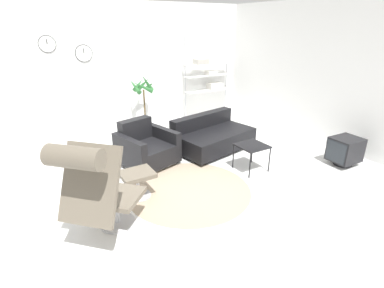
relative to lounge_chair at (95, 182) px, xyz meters
name	(u,v)px	position (x,y,z in m)	size (l,w,h in m)	color
ground_plane	(176,181)	(1.40, 0.82, -0.78)	(12.00, 12.00, 0.00)	white
wall_back	(111,69)	(1.40, 3.81, 0.62)	(12.00, 0.09, 2.80)	white
wall_right	(329,75)	(4.85, 0.82, 0.62)	(0.06, 12.00, 2.80)	white
round_rug	(189,190)	(1.44, 0.48, -0.78)	(1.87, 1.87, 0.01)	tan
lounge_chair	(95,182)	(0.00, 0.00, 0.00)	(1.12, 1.12, 1.30)	#BCBCC1
ottoman	(137,179)	(0.73, 0.72, -0.50)	(0.46, 0.39, 0.39)	#BCBCC1
armchair_red	(146,149)	(1.26, 1.68, -0.50)	(1.04, 1.03, 0.77)	silver
couch_low	(212,137)	(2.65, 1.63, -0.54)	(1.66, 1.16, 0.66)	black
side_table	(252,147)	(2.69, 0.53, -0.37)	(0.47, 0.47, 0.45)	black
crt_television	(345,150)	(4.23, -0.17, -0.51)	(0.52, 0.44, 0.50)	black
potted_plant	(144,103)	(1.95, 3.36, -0.13)	(0.52, 0.57, 1.33)	#333338
shelf_unit	(209,76)	(3.84, 3.52, 0.30)	(1.34, 0.28, 2.05)	#BCBCC1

